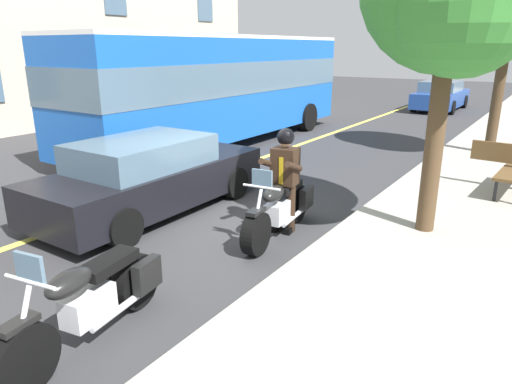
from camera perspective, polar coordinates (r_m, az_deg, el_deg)
The scene contains 9 objects.
ground_plane at distance 8.40m, azimuth -3.73°, elevation -3.15°, with size 80.00×80.00×0.00m, color #333335.
sidewalk_curb at distance 6.86m, azimuth 28.20°, elevation -9.60°, with size 60.00×5.00×0.15m, color #9E998E.
lane_center_stripe at distance 9.68m, azimuth -13.20°, elevation -0.72°, with size 60.00×0.16×0.01m, color #E5DB4C.
motorcycle_main at distance 7.48m, azimuth 2.94°, elevation -2.08°, with size 2.22×0.76×1.26m.
rider_main at distance 7.47m, azimuth 3.58°, elevation 2.58°, with size 0.67×0.60×1.74m.
motorcycle_parked at distance 5.19m, azimuth -19.76°, elevation -12.55°, with size 2.21×0.83×1.26m.
bus_near at distance 14.67m, azimuth -4.37°, elevation 13.27°, with size 11.05×2.70×3.30m.
car_silver at distance 8.72m, azimuth -13.05°, elevation 1.98°, with size 4.60×1.92×1.40m.
car_dark at distance 24.58m, azimuth 21.96°, elevation 11.03°, with size 4.60×1.92×1.40m.
Camera 1 is at (6.21, 4.80, 2.97)m, focal length 32.20 mm.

